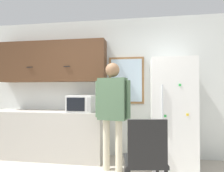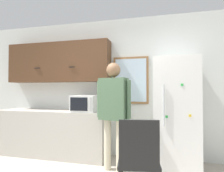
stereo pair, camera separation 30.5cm
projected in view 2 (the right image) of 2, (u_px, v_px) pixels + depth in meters
The scene contains 8 objects.
back_wall at pixel (112, 87), 4.01m from camera, with size 6.00×0.06×2.70m.
counter at pixel (54, 133), 3.94m from camera, with size 2.19×0.62×0.88m.
upper_cabinets at pixel (58, 63), 4.13m from camera, with size 2.19×0.33×0.81m.
microwave at pixel (85, 103), 3.72m from camera, with size 0.47×0.42×0.30m.
person at pixel (113, 104), 3.20m from camera, with size 0.58×0.30×1.72m.
refrigerator at pixel (176, 113), 3.32m from camera, with size 0.71×0.74×1.81m.
chair at pixel (139, 157), 2.21m from camera, with size 0.53×0.53×0.96m.
window at pixel (131, 80), 3.88m from camera, with size 0.68×0.05×0.91m.
Camera 2 is at (1.02, -1.86, 1.27)m, focal length 32.00 mm.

